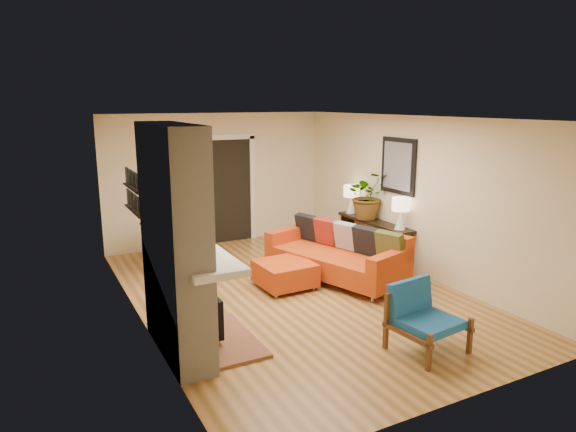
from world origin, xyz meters
name	(u,v)px	position (x,y,z in m)	size (l,w,h in m)	color
room_shell	(258,184)	(0.60, 2.63, 1.24)	(6.50, 6.50, 6.50)	#BF8549
fireplace	(179,247)	(-2.00, -1.00, 1.24)	(1.09, 1.68, 2.60)	white
sofa	(339,254)	(0.98, 0.29, 0.40)	(1.64, 2.49, 0.91)	silver
ottoman	(285,273)	(-0.02, 0.28, 0.23)	(0.83, 0.83, 0.41)	silver
blue_chair	(421,314)	(0.48, -2.22, 0.42)	(0.83, 0.81, 0.78)	brown
dining_table	(179,233)	(-1.20, 1.88, 0.65)	(1.09, 1.89, 0.99)	brown
console_table	(374,229)	(2.07, 0.80, 0.58)	(0.34, 1.85, 0.72)	black
lamp_near	(401,210)	(2.07, 0.11, 1.06)	(0.30, 0.30, 0.54)	white
lamp_far	(351,196)	(2.07, 1.55, 1.06)	(0.30, 0.30, 0.54)	white
houseplant	(368,195)	(2.06, 1.01, 1.16)	(0.79, 0.68, 0.88)	#1E5919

